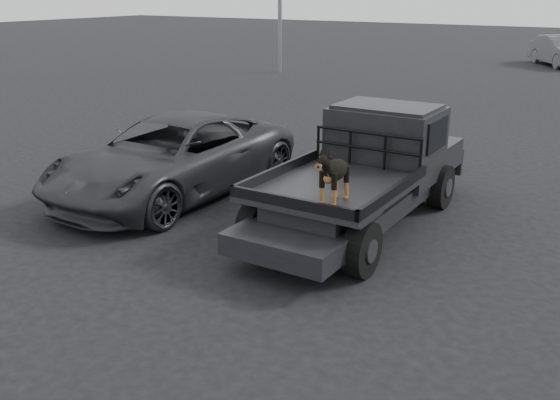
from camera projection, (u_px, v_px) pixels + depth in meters
The scene contains 6 objects.
ground at pixel (258, 270), 8.45m from camera, with size 120.00×120.00×0.00m, color black.
flatbed_ute at pixel (360, 198), 9.92m from camera, with size 2.00×5.40×0.92m, color black, non-canonical shape.
ute_cab at pixel (386, 131), 10.39m from camera, with size 1.72×1.30×0.88m, color black, non-canonical shape.
headache_rack at pixel (367, 150), 9.84m from camera, with size 1.80×0.08×0.55m, color black, non-canonical shape.
dog at pixel (335, 175), 8.21m from camera, with size 0.32×0.60×0.74m, color black, non-canonical shape.
parked_suv at pixel (173, 157), 11.31m from camera, with size 2.37×5.13×1.43m, color #2E2F34.
Camera 1 is at (4.33, -6.37, 3.63)m, focal length 40.00 mm.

